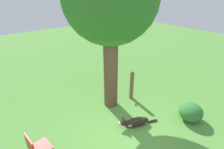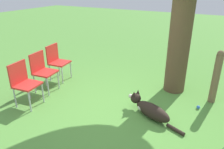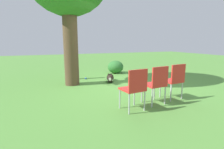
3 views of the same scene
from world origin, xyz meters
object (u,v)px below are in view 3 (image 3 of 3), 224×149
(dog, at_px, (110,78))
(red_chair_1, at_px, (156,82))
(red_chair_0, at_px, (174,79))
(red_chair_2, at_px, (135,87))
(fence_post, at_px, (73,65))
(tennis_ball, at_px, (86,78))

(dog, relative_size, red_chair_1, 1.36)
(red_chair_0, relative_size, red_chair_2, 1.00)
(dog, xyz_separation_m, red_chair_1, (-2.47, -0.14, 0.37))
(fence_post, xyz_separation_m, red_chair_1, (-3.43, -1.27, -0.04))
(dog, bearing_deg, red_chair_2, 11.25)
(dog, distance_m, red_chair_1, 2.50)
(fence_post, bearing_deg, red_chair_1, -159.71)
(red_chair_0, xyz_separation_m, red_chair_1, (-0.15, 0.64, 0.00))
(red_chair_0, bearing_deg, red_chair_2, 96.95)
(fence_post, relative_size, red_chair_0, 1.25)
(red_chair_2, bearing_deg, fence_post, 3.76)
(dog, xyz_separation_m, red_chair_0, (-2.32, -0.78, 0.37))
(red_chair_2, distance_m, tennis_ball, 3.43)
(fence_post, distance_m, red_chair_1, 3.66)
(dog, height_order, red_chair_1, red_chair_1)
(dog, distance_m, red_chair_0, 2.48)
(dog, bearing_deg, red_chair_1, 25.26)
(red_chair_0, bearing_deg, red_chair_1, 96.95)
(dog, bearing_deg, tennis_ball, -115.56)
(dog, height_order, red_chair_2, red_chair_2)
(red_chair_1, xyz_separation_m, red_chair_2, (-0.15, 0.64, 0.00))
(fence_post, height_order, tennis_ball, fence_post)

